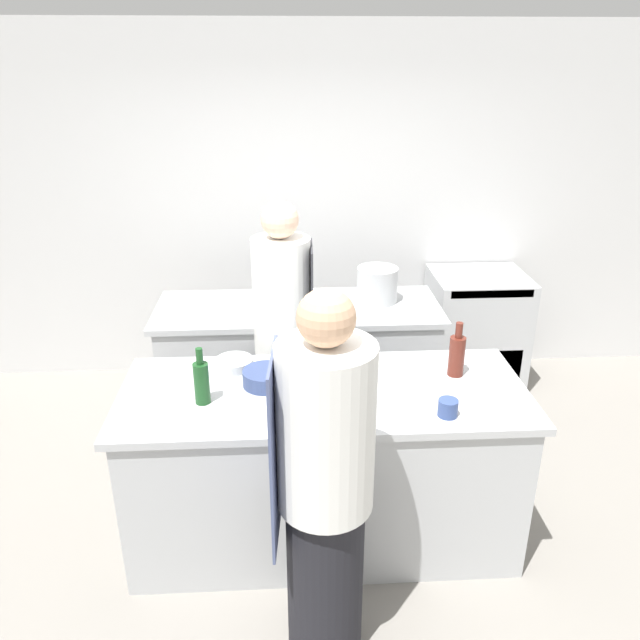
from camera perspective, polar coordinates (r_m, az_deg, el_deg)
ground_plane at (r=3.82m, az=0.33°, el=-18.65°), size 16.00×16.00×0.00m
wall_back at (r=5.11m, az=-1.20°, el=10.14°), size 8.00×0.06×2.80m
prep_counter at (r=3.53m, az=0.34°, el=-12.99°), size 2.13×0.87×0.93m
pass_counter at (r=4.54m, az=-1.93°, el=-4.19°), size 1.98×0.73×0.93m
oven_range at (r=5.28m, az=13.98°, el=-0.81°), size 0.74×0.64×0.93m
chef_at_prep_near at (r=2.69m, az=0.42°, el=-15.21°), size 0.42×0.40×1.77m
chef_at_stove at (r=3.92m, az=-3.36°, el=-1.87°), size 0.37×0.36×1.78m
bottle_olive_oil at (r=3.45m, az=12.40°, el=-3.10°), size 0.09×0.09×0.31m
bottle_vinegar at (r=3.46m, az=0.71°, el=-2.83°), size 0.08×0.08×0.26m
bottle_wine at (r=3.17m, az=-10.78°, el=-5.53°), size 0.08×0.08×0.30m
bowl_mixing_large at (r=3.11m, az=1.60°, el=-7.53°), size 0.20×0.20×0.06m
bowl_prep_small at (r=3.32m, az=-4.96°, el=-5.26°), size 0.25×0.25×0.08m
bowl_ceramic_blue at (r=3.52m, az=-7.83°, el=-3.95°), size 0.21×0.21×0.05m
cup at (r=3.10m, az=11.62°, el=-7.88°), size 0.10×0.10×0.09m
cutting_board at (r=3.29m, az=7.87°, el=-6.46°), size 0.29×0.20×0.01m
stockpot at (r=4.41m, az=5.25°, el=3.24°), size 0.29×0.29×0.25m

